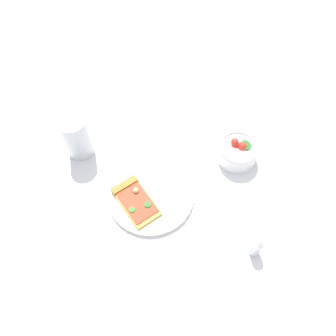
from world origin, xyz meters
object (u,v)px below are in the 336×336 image
(salad_bowl, at_px, (237,152))
(soda_glass, at_px, (77,138))
(paper_napkin, at_px, (133,128))
(pizza_slice_main, at_px, (134,198))
(plate, at_px, (151,195))
(pepper_shaker, at_px, (257,247))

(salad_bowl, distance_m, soda_glass, 0.45)
(soda_glass, xyz_separation_m, paper_napkin, (0.15, -0.06, -0.06))
(pizza_slice_main, bearing_deg, salad_bowl, -22.93)
(plate, distance_m, paper_napkin, 0.24)
(pizza_slice_main, xyz_separation_m, pepper_shaker, (0.09, -0.31, 0.02))
(pizza_slice_main, height_order, pepper_shaker, pepper_shaker)
(paper_napkin, bearing_deg, plate, -124.09)
(soda_glass, bearing_deg, salad_bowl, -52.44)
(soda_glass, relative_size, paper_napkin, 1.05)
(plate, bearing_deg, pizza_slice_main, 152.48)
(salad_bowl, distance_m, paper_napkin, 0.32)
(pizza_slice_main, distance_m, soda_glass, 0.24)
(plate, xyz_separation_m, soda_glass, (-0.02, 0.25, 0.05))
(pizza_slice_main, bearing_deg, paper_napkin, 45.30)
(soda_glass, height_order, paper_napkin, soda_glass)
(salad_bowl, relative_size, paper_napkin, 0.87)
(salad_bowl, height_order, pepper_shaker, same)
(plate, height_order, salad_bowl, salad_bowl)
(pizza_slice_main, relative_size, soda_glass, 1.11)
(soda_glass, xyz_separation_m, pepper_shaker, (0.07, -0.54, -0.03))
(paper_napkin, bearing_deg, soda_glass, 160.25)
(pizza_slice_main, height_order, soda_glass, soda_glass)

